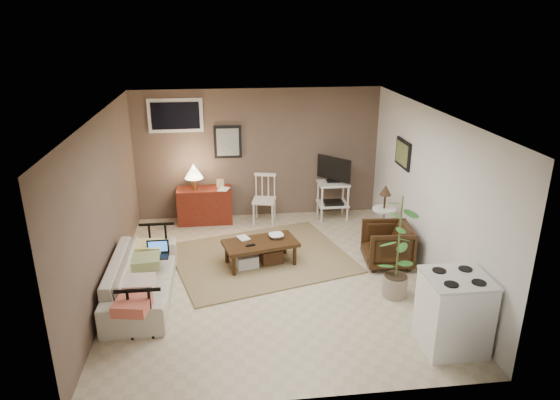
{
  "coord_description": "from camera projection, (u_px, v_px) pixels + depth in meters",
  "views": [
    {
      "loc": [
        -0.66,
        -6.43,
        3.58
      ],
      "look_at": [
        0.15,
        0.35,
        1.07
      ],
      "focal_mm": 32.0,
      "sensor_mm": 36.0,
      "label": 1
    }
  ],
  "objects": [
    {
      "name": "laptop",
      "position": [
        158.0,
        251.0,
        6.96
      ],
      "size": [
        0.31,
        0.22,
        0.21
      ],
      "color": "black",
      "rests_on": "sofa"
    },
    {
      "name": "potted_plant",
      "position": [
        399.0,
        243.0,
        6.55
      ],
      "size": [
        0.37,
        0.37,
        1.47
      ],
      "color": "gray",
      "rests_on": "floor"
    },
    {
      "name": "sofa",
      "position": [
        141.0,
        271.0,
        6.66
      ],
      "size": [
        0.58,
        1.99,
        0.78
      ],
      "primitive_type": "imported",
      "rotation": [
        0.0,
        0.0,
        1.57
      ],
      "color": "beige",
      "rests_on": "floor"
    },
    {
      "name": "book_table",
      "position": [
        239.0,
        233.0,
        7.56
      ],
      "size": [
        0.15,
        0.07,
        0.21
      ],
      "primitive_type": "imported",
      "rotation": [
        0.0,
        0.0,
        0.39
      ],
      "color": "#39230F",
      "rests_on": "coffee_table"
    },
    {
      "name": "sofa_end_rails",
      "position": [
        150.0,
        274.0,
        6.69
      ],
      "size": [
        0.54,
        1.99,
        0.67
      ],
      "primitive_type": null,
      "color": "black",
      "rests_on": "floor"
    },
    {
      "name": "art_back",
      "position": [
        228.0,
        142.0,
        9.04
      ],
      "size": [
        0.5,
        0.03,
        0.6
      ],
      "primitive_type": "cube",
      "color": "black"
    },
    {
      "name": "bowl",
      "position": [
        276.0,
        231.0,
        7.62
      ],
      "size": [
        0.23,
        0.08,
        0.23
      ],
      "primitive_type": "imported",
      "rotation": [
        0.0,
        0.0,
        0.12
      ],
      "color": "#39230F",
      "rests_on": "coffee_table"
    },
    {
      "name": "spindle_chair",
      "position": [
        264.0,
        200.0,
        9.15
      ],
      "size": [
        0.48,
        0.48,
        0.89
      ],
      "color": "white",
      "rests_on": "floor"
    },
    {
      "name": "rug",
      "position": [
        261.0,
        258.0,
        7.86
      ],
      "size": [
        3.07,
        2.71,
        0.03
      ],
      "primitive_type": "cube",
      "rotation": [
        0.0,
        0.0,
        0.27
      ],
      "color": "#8A7650",
      "rests_on": "floor"
    },
    {
      "name": "coffee_table",
      "position": [
        260.0,
        251.0,
        7.57
      ],
      "size": [
        1.2,
        0.81,
        0.42
      ],
      "color": "#39230F",
      "rests_on": "floor"
    },
    {
      "name": "book_console",
      "position": [
        219.0,
        183.0,
        8.94
      ],
      "size": [
        0.17,
        0.09,
        0.24
      ],
      "primitive_type": "imported",
      "rotation": [
        0.0,
        0.0,
        -0.4
      ],
      "color": "#39230F",
      "rests_on": "red_console"
    },
    {
      "name": "side_table",
      "position": [
        384.0,
        207.0,
        8.21
      ],
      "size": [
        0.38,
        0.38,
        1.02
      ],
      "color": "white",
      "rests_on": "floor"
    },
    {
      "name": "stove",
      "position": [
        454.0,
        312.0,
        5.62
      ],
      "size": [
        0.7,
        0.65,
        0.91
      ],
      "color": "white",
      "rests_on": "floor"
    },
    {
      "name": "art_right",
      "position": [
        403.0,
        154.0,
        8.0
      ],
      "size": [
        0.03,
        0.6,
        0.45
      ],
      "primitive_type": "cube",
      "color": "black"
    },
    {
      "name": "red_console",
      "position": [
        204.0,
        202.0,
        9.13
      ],
      "size": [
        0.98,
        0.44,
        1.14
      ],
      "color": "maroon",
      "rests_on": "floor"
    },
    {
      "name": "window",
      "position": [
        175.0,
        116.0,
        8.77
      ],
      "size": [
        0.96,
        0.03,
        0.6
      ],
      "primitive_type": "cube",
      "color": "white"
    },
    {
      "name": "tv_stand",
      "position": [
        333.0,
        187.0,
        9.24
      ],
      "size": [
        0.56,
        0.56,
        1.18
      ],
      "color": "white",
      "rests_on": "floor"
    },
    {
      "name": "floor",
      "position": [
        273.0,
        277.0,
        7.3
      ],
      "size": [
        5.0,
        5.0,
        0.0
      ],
      "primitive_type": "plane",
      "color": "#C1B293",
      "rests_on": "ground"
    },
    {
      "name": "armchair",
      "position": [
        387.0,
        243.0,
        7.57
      ],
      "size": [
        0.7,
        0.74,
        0.71
      ],
      "primitive_type": "imported",
      "rotation": [
        0.0,
        0.0,
        -1.65
      ],
      "color": "black",
      "rests_on": "floor"
    },
    {
      "name": "sofa_pillows",
      "position": [
        142.0,
        273.0,
        6.42
      ],
      "size": [
        0.38,
        1.89,
        0.13
      ],
      "primitive_type": null,
      "color": "beige",
      "rests_on": "sofa"
    }
  ]
}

